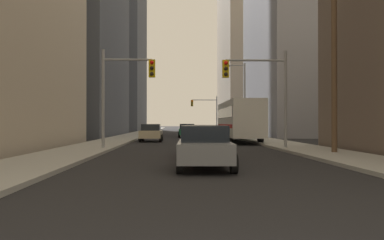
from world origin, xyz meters
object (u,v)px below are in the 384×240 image
(city_bus, at_px, (239,119))
(traffic_signal_near_left, at_px, (126,83))
(sedan_beige, at_px, (151,133))
(traffic_signal_far_right, at_px, (205,108))
(sedan_red, at_px, (202,140))
(sedan_green, at_px, (187,130))
(traffic_signal_near_right, at_px, (258,83))
(sedan_grey, at_px, (204,147))

(city_bus, distance_m, traffic_signal_near_left, 13.18)
(sedan_beige, xyz_separation_m, traffic_signal_far_right, (6.93, 30.78, 3.30))
(sedan_red, distance_m, traffic_signal_near_left, 7.06)
(sedan_beige, bearing_deg, sedan_green, 71.41)
(traffic_signal_far_right, bearing_deg, city_bus, -88.97)
(sedan_green, distance_m, traffic_signal_near_right, 21.71)
(sedan_beige, bearing_deg, traffic_signal_far_right, 77.31)
(city_bus, relative_size, sedan_grey, 2.71)
(city_bus, relative_size, sedan_beige, 2.73)
(city_bus, distance_m, sedan_green, 11.94)
(traffic_signal_near_left, height_order, traffic_signal_near_right, same)
(sedan_red, bearing_deg, sedan_green, 90.19)
(sedan_beige, distance_m, traffic_signal_near_right, 13.64)
(sedan_beige, bearing_deg, sedan_red, -77.69)
(sedan_grey, xyz_separation_m, traffic_signal_near_left, (-4.01, 10.05, 3.24))
(sedan_grey, xyz_separation_m, sedan_red, (0.26, 5.46, 0.00))
(city_bus, bearing_deg, sedan_beige, 171.16)
(traffic_signal_far_right, bearing_deg, sedan_beige, -102.69)
(sedan_green, relative_size, traffic_signal_far_right, 0.70)
(city_bus, bearing_deg, sedan_grey, -102.19)
(traffic_signal_near_left, distance_m, traffic_signal_near_right, 7.96)
(traffic_signal_near_right, bearing_deg, traffic_signal_near_left, -180.00)
(sedan_grey, xyz_separation_m, sedan_green, (0.17, 31.18, 0.00))
(sedan_green, xyz_separation_m, traffic_signal_near_right, (3.78, -21.13, 3.28))
(sedan_grey, height_order, traffic_signal_near_left, traffic_signal_near_left)
(sedan_red, relative_size, sedan_beige, 1.01)
(sedan_red, distance_m, traffic_signal_far_right, 46.79)
(sedan_red, xyz_separation_m, traffic_signal_far_right, (3.49, 46.54, 3.30))
(sedan_beige, relative_size, traffic_signal_near_right, 0.70)
(city_bus, xyz_separation_m, sedan_red, (-4.07, -14.59, -1.16))
(sedan_beige, height_order, sedan_green, same)
(city_bus, height_order, traffic_signal_near_right, traffic_signal_near_right)
(city_bus, height_order, sedan_beige, city_bus)
(sedan_grey, bearing_deg, sedan_red, 87.28)
(traffic_signal_near_right, distance_m, traffic_signal_far_right, 41.94)
(city_bus, bearing_deg, sedan_red, -105.59)
(sedan_grey, bearing_deg, city_bus, 77.81)
(sedan_grey, height_order, traffic_signal_far_right, traffic_signal_far_right)
(traffic_signal_far_right, bearing_deg, traffic_signal_near_right, -89.73)
(sedan_grey, bearing_deg, traffic_signal_near_right, 68.53)
(city_bus, height_order, traffic_signal_far_right, traffic_signal_far_right)
(traffic_signal_far_right, bearing_deg, sedan_green, -99.76)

